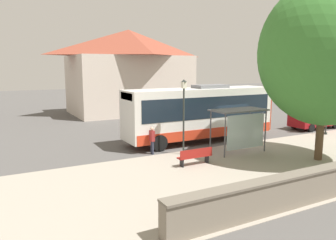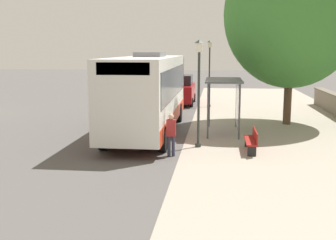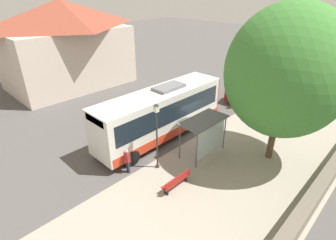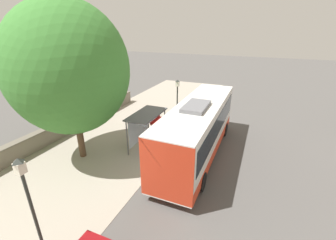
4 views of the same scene
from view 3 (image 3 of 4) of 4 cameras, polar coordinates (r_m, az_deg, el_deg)
ground_plane at (r=19.59m, az=6.14°, el=-3.62°), size 120.00×120.00×0.00m
sidewalk_plaza at (r=17.67m, az=17.72°, el=-8.66°), size 9.00×44.00×0.02m
stone_wall at (r=16.46m, az=30.69°, el=-11.94°), size 0.60×20.00×1.22m
background_building at (r=30.85m, az=-21.34°, el=15.27°), size 8.59×12.73×8.89m
bus at (r=18.61m, az=-1.48°, el=1.61°), size 2.63×10.48×3.78m
bus_shelter at (r=16.62m, az=8.18°, el=-1.43°), size 1.66×3.26×2.53m
pedestrian at (r=15.68m, az=-8.84°, el=-8.46°), size 0.34×0.22×1.58m
bench at (r=14.68m, az=1.86°, el=-13.11°), size 0.40×1.90×0.88m
street_lamp_near at (r=15.03m, az=-2.46°, el=-2.51°), size 0.28×0.28×4.28m
street_lamp_far at (r=24.19m, az=19.46°, el=8.02°), size 0.28×0.28×4.52m
shade_tree at (r=16.19m, az=24.31°, el=9.40°), size 6.83×6.83×9.45m
parked_car_behind_bus at (r=26.73m, az=16.45°, el=6.41°), size 1.84×4.52×2.10m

